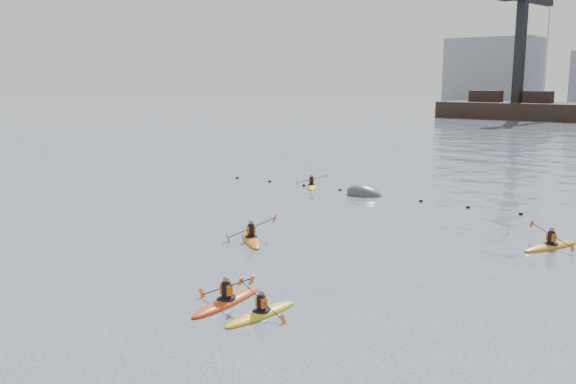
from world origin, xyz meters
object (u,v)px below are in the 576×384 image
at_px(kayaker_0, 226,301).
at_px(kayaker_5, 311,186).
at_px(kayaker_2, 251,238).
at_px(kayaker_3, 551,245).
at_px(kayaker_1, 261,313).
at_px(mooring_buoy, 365,195).

bearing_deg(kayaker_0, kayaker_5, 114.42).
distance_m(kayaker_2, kayaker_3, 13.46).
height_order(kayaker_1, kayaker_5, kayaker_1).
bearing_deg(kayaker_0, kayaker_3, 60.34).
distance_m(kayaker_0, kayaker_2, 8.14).
bearing_deg(kayaker_3, kayaker_5, -176.25).
bearing_deg(kayaker_5, kayaker_3, -55.46).
height_order(kayaker_1, kayaker_2, kayaker_2).
height_order(kayaker_1, kayaker_3, kayaker_3).
relative_size(kayaker_1, kayaker_3, 0.91).
bearing_deg(kayaker_2, kayaker_3, -17.25).
height_order(kayaker_0, kayaker_5, kayaker_0).
distance_m(kayaker_1, kayaker_3, 14.83).
bearing_deg(kayaker_5, kayaker_0, -97.49).
relative_size(kayaker_3, mooring_buoy, 1.36).
bearing_deg(kayaker_2, kayaker_0, -104.34).
bearing_deg(kayaker_2, kayaker_1, -96.53).
xyz_separation_m(kayaker_0, mooring_buoy, (-5.89, 19.77, -0.10)).
bearing_deg(kayaker_2, mooring_buoy, 47.39).
bearing_deg(kayaker_3, kayaker_0, -92.36).
bearing_deg(kayaker_5, mooring_buoy, -41.39).
relative_size(kayaker_5, mooring_buoy, 1.20).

